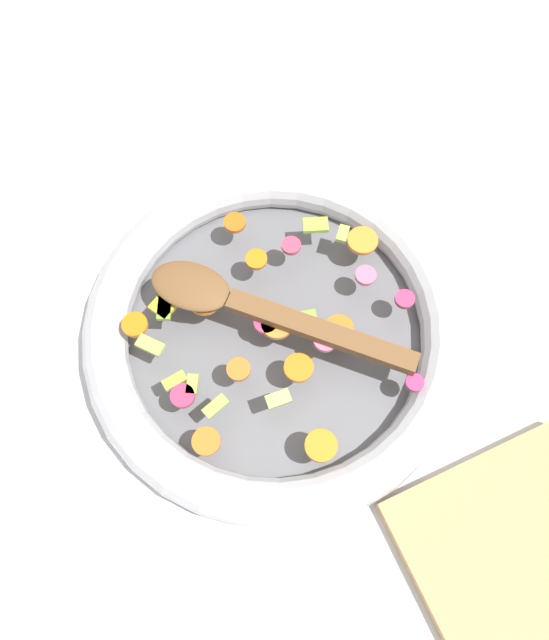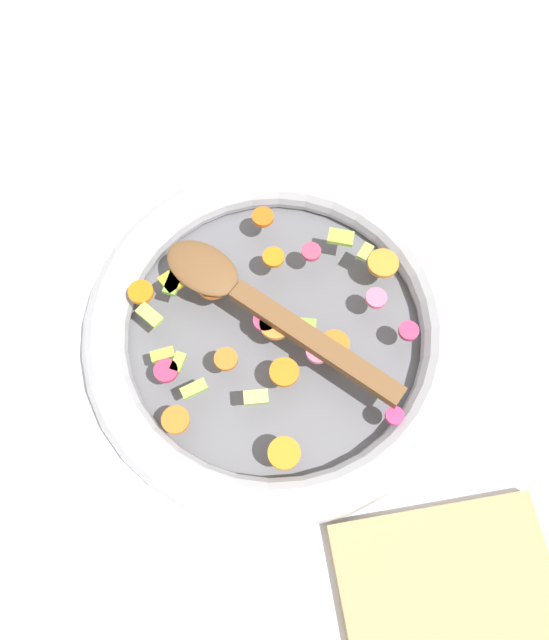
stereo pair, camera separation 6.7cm
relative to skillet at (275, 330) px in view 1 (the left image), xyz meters
name	(u,v)px [view 1 (the left image)]	position (x,y,z in m)	size (l,w,h in m)	color
ground_plane	(275,337)	(0.00, 0.00, -0.02)	(4.00, 4.00, 0.00)	silver
skillet	(275,330)	(0.00, 0.00, 0.00)	(0.43, 0.43, 0.05)	slate
chopped_vegetables	(271,325)	(-0.01, 0.01, 0.03)	(0.31, 0.31, 0.01)	orange
wooden_spoon	(252,307)	(0.02, 0.02, 0.04)	(0.24, 0.24, 0.01)	brown
cutting_board	(538,592)	(-0.35, -0.12, -0.01)	(0.27, 0.21, 0.02)	tan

